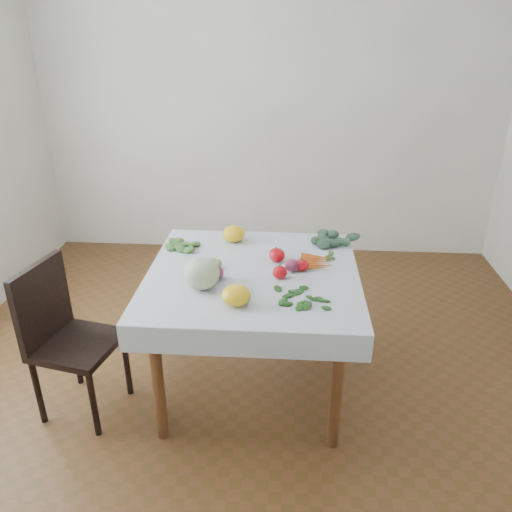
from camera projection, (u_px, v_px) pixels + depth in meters
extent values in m
plane|color=brown|center=(253.00, 384.00, 2.99)|extent=(4.00, 4.00, 0.00)
cube|color=white|center=(270.00, 102.00, 4.22)|extent=(4.00, 0.04, 2.70)
cube|color=brown|center=(253.00, 276.00, 2.68)|extent=(1.00, 1.00, 0.04)
cylinder|color=brown|center=(158.00, 381.00, 2.47)|extent=(0.06, 0.06, 0.71)
cylinder|color=brown|center=(337.00, 390.00, 2.42)|extent=(0.06, 0.06, 0.71)
cylinder|color=brown|center=(191.00, 294.00, 3.26)|extent=(0.06, 0.06, 0.71)
cylinder|color=brown|center=(326.00, 298.00, 3.21)|extent=(0.06, 0.06, 0.71)
cube|color=white|center=(253.00, 272.00, 2.67)|extent=(1.12, 1.12, 0.01)
cube|color=black|center=(78.00, 345.00, 2.64)|extent=(0.47, 0.47, 0.04)
cube|color=black|center=(42.00, 302.00, 2.59)|extent=(0.12, 0.39, 0.43)
cylinder|color=black|center=(38.00, 392.00, 2.63)|extent=(0.03, 0.03, 0.40)
cylinder|color=black|center=(94.00, 404.00, 2.55)|extent=(0.03, 0.03, 0.40)
cylinder|color=black|center=(76.00, 355.00, 2.92)|extent=(0.03, 0.03, 0.40)
cylinder|color=black|center=(127.00, 365.00, 2.84)|extent=(0.03, 0.03, 0.40)
ellipsoid|color=beige|center=(202.00, 273.00, 2.48)|extent=(0.22, 0.22, 0.16)
ellipsoid|color=red|center=(276.00, 254.00, 2.80)|extent=(0.08, 0.08, 0.07)
ellipsoid|color=red|center=(280.00, 272.00, 2.59)|extent=(0.08, 0.08, 0.07)
ellipsoid|color=red|center=(277.00, 255.00, 2.77)|extent=(0.11, 0.11, 0.08)
ellipsoid|color=red|center=(302.00, 265.00, 2.67)|extent=(0.08, 0.08, 0.06)
ellipsoid|color=#F9AC1A|center=(234.00, 234.00, 3.02)|extent=(0.17, 0.17, 0.10)
ellipsoid|color=#F9AC1A|center=(236.00, 295.00, 2.35)|extent=(0.15, 0.15, 0.10)
ellipsoid|color=#571836|center=(215.00, 273.00, 2.57)|extent=(0.11, 0.11, 0.08)
ellipsoid|color=#571836|center=(292.00, 265.00, 2.67)|extent=(0.08, 0.08, 0.07)
ellipsoid|color=#A1B468|center=(210.00, 264.00, 2.70)|extent=(0.05, 0.05, 0.05)
ellipsoid|color=#A1B468|center=(205.00, 264.00, 2.70)|extent=(0.05, 0.05, 0.05)
ellipsoid|color=#A1B468|center=(209.00, 266.00, 2.68)|extent=(0.05, 0.05, 0.05)
ellipsoid|color=#A1B468|center=(212.00, 262.00, 2.72)|extent=(0.05, 0.05, 0.05)
ellipsoid|color=#A1B468|center=(199.00, 265.00, 2.69)|extent=(0.05, 0.05, 0.05)
ellipsoid|color=#A1B468|center=(218.00, 266.00, 2.68)|extent=(0.05, 0.05, 0.05)
ellipsoid|color=#A1B468|center=(204.00, 261.00, 2.74)|extent=(0.05, 0.05, 0.05)
cone|color=orange|center=(314.00, 257.00, 2.81)|extent=(0.18, 0.07, 0.03)
cone|color=orange|center=(315.00, 259.00, 2.79)|extent=(0.18, 0.05, 0.03)
cone|color=orange|center=(315.00, 261.00, 2.76)|extent=(0.18, 0.04, 0.03)
cone|color=orange|center=(315.00, 263.00, 2.74)|extent=(0.18, 0.03, 0.03)
cone|color=orange|center=(315.00, 265.00, 2.71)|extent=(0.18, 0.04, 0.03)
cone|color=orange|center=(315.00, 268.00, 2.69)|extent=(0.18, 0.06, 0.03)
ellipsoid|color=#355641|center=(339.00, 240.00, 3.00)|extent=(0.07, 0.07, 0.04)
ellipsoid|color=#355641|center=(331.00, 239.00, 3.02)|extent=(0.07, 0.07, 0.04)
ellipsoid|color=#355641|center=(336.00, 243.00, 2.97)|extent=(0.07, 0.07, 0.04)
ellipsoid|color=#355641|center=(340.00, 238.00, 3.03)|extent=(0.07, 0.07, 0.04)
ellipsoid|color=#355641|center=(325.00, 241.00, 3.00)|extent=(0.07, 0.07, 0.04)
ellipsoid|color=#355641|center=(347.00, 243.00, 2.97)|extent=(0.07, 0.07, 0.04)
ellipsoid|color=#355641|center=(331.00, 236.00, 3.07)|extent=(0.07, 0.07, 0.04)
ellipsoid|color=#355641|center=(329.00, 245.00, 2.94)|extent=(0.07, 0.07, 0.04)
ellipsoid|color=#355641|center=(352.00, 239.00, 3.03)|extent=(0.07, 0.07, 0.04)
ellipsoid|color=#355641|center=(317.00, 237.00, 3.04)|extent=(0.07, 0.07, 0.04)
ellipsoid|color=#355641|center=(346.00, 247.00, 2.92)|extent=(0.07, 0.07, 0.04)
ellipsoid|color=#355641|center=(340.00, 233.00, 3.10)|extent=(0.07, 0.07, 0.04)
ellipsoid|color=#355641|center=(314.00, 244.00, 2.96)|extent=(0.07, 0.07, 0.04)
ellipsoid|color=#275A1C|center=(306.00, 297.00, 2.41)|extent=(0.06, 0.04, 0.01)
ellipsoid|color=#275A1C|center=(298.00, 296.00, 2.42)|extent=(0.06, 0.04, 0.01)
ellipsoid|color=#275A1C|center=(304.00, 300.00, 2.38)|extent=(0.06, 0.04, 0.01)
ellipsoid|color=#275A1C|center=(306.00, 295.00, 2.44)|extent=(0.06, 0.04, 0.01)
ellipsoid|color=#275A1C|center=(293.00, 299.00, 2.40)|extent=(0.06, 0.04, 0.01)
ellipsoid|color=#275A1C|center=(313.00, 300.00, 2.39)|extent=(0.06, 0.04, 0.01)
ellipsoid|color=#275A1C|center=(297.00, 293.00, 2.45)|extent=(0.06, 0.04, 0.01)
ellipsoid|color=#275A1C|center=(298.00, 303.00, 2.36)|extent=(0.06, 0.04, 0.01)
ellipsoid|color=#275A1C|center=(316.00, 295.00, 2.43)|extent=(0.06, 0.04, 0.01)
ellipsoid|color=#275A1C|center=(285.00, 295.00, 2.43)|extent=(0.06, 0.04, 0.01)
ellipsoid|color=#275A1C|center=(314.00, 305.00, 2.35)|extent=(0.06, 0.04, 0.01)
ellipsoid|color=#275A1C|center=(304.00, 289.00, 2.48)|extent=(0.06, 0.04, 0.01)
ellipsoid|color=#275A1C|center=(285.00, 303.00, 2.36)|extent=(0.06, 0.04, 0.01)
ellipsoid|color=#275A1C|center=(326.00, 299.00, 2.40)|extent=(0.06, 0.04, 0.01)
ellipsoid|color=#275A1C|center=(284.00, 290.00, 2.48)|extent=(0.06, 0.04, 0.01)
ellipsoid|color=#457C38|center=(184.00, 248.00, 2.92)|extent=(0.06, 0.06, 0.03)
ellipsoid|color=#457C38|center=(180.00, 246.00, 2.95)|extent=(0.06, 0.06, 0.03)
ellipsoid|color=#457C38|center=(179.00, 249.00, 2.90)|extent=(0.06, 0.06, 0.03)
ellipsoid|color=#457C38|center=(188.00, 246.00, 2.94)|extent=(0.06, 0.06, 0.03)
ellipsoid|color=#457C38|center=(173.00, 247.00, 2.94)|extent=(0.06, 0.06, 0.03)
ellipsoid|color=#457C38|center=(186.00, 250.00, 2.89)|extent=(0.06, 0.06, 0.03)
ellipsoid|color=#457C38|center=(184.00, 243.00, 2.98)|extent=(0.06, 0.06, 0.03)
ellipsoid|color=#457C38|center=(170.00, 250.00, 2.89)|extent=(0.06, 0.06, 0.03)
ellipsoid|color=#457C38|center=(197.00, 248.00, 2.92)|extent=(0.06, 0.06, 0.03)
ellipsoid|color=#457C38|center=(171.00, 243.00, 2.98)|extent=(0.06, 0.06, 0.03)
ellipsoid|color=#457C38|center=(180.00, 254.00, 2.85)|extent=(0.06, 0.06, 0.03)
ellipsoid|color=#457C38|center=(196.00, 242.00, 2.99)|extent=(0.06, 0.06, 0.03)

